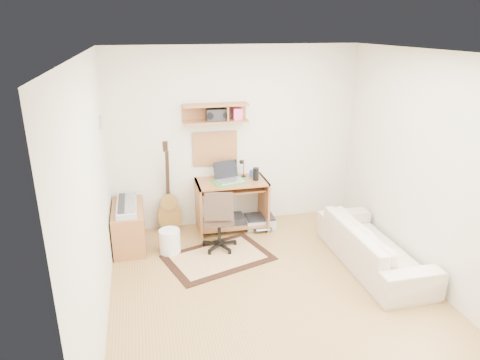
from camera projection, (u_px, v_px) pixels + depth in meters
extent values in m
cube|color=#A57C45|center=(274.00, 294.00, 4.88)|extent=(3.60, 4.00, 0.01)
cube|color=white|center=(282.00, 52.00, 4.00)|extent=(3.60, 4.00, 0.01)
cube|color=beige|center=(235.00, 138.00, 6.28)|extent=(3.60, 0.01, 2.60)
cube|color=beige|center=(93.00, 200.00, 4.05)|extent=(0.01, 4.00, 2.60)
cube|color=beige|center=(433.00, 172.00, 4.83)|extent=(0.01, 4.00, 2.60)
cube|color=#9E6337|center=(216.00, 113.00, 5.96)|extent=(0.90, 0.25, 0.26)
cube|color=tan|center=(215.00, 148.00, 6.23)|extent=(0.64, 0.03, 0.49)
cube|color=#4C8CBF|center=(101.00, 123.00, 5.29)|extent=(0.02, 0.20, 0.15)
cylinder|color=black|center=(256.00, 174.00, 6.18)|extent=(0.08, 0.08, 0.19)
cylinder|color=#2E448A|center=(252.00, 173.00, 6.32)|extent=(0.07, 0.07, 0.11)
cube|color=black|center=(217.00, 115.00, 5.96)|extent=(0.31, 0.14, 0.16)
cube|color=beige|center=(218.00, 257.00, 5.61)|extent=(1.49, 1.22, 0.02)
cube|color=#9E6337|center=(129.00, 226.00, 5.87)|extent=(0.40, 0.90, 0.55)
cube|color=#B2B5BA|center=(127.00, 205.00, 5.76)|extent=(0.25, 0.81, 0.07)
cylinder|color=white|center=(170.00, 242.00, 5.69)|extent=(0.34, 0.34, 0.33)
cube|color=#A5A8AA|center=(260.00, 221.00, 6.47)|extent=(0.44, 0.35, 0.16)
imported|color=beige|center=(374.00, 239.00, 5.35)|extent=(0.54, 1.84, 0.72)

